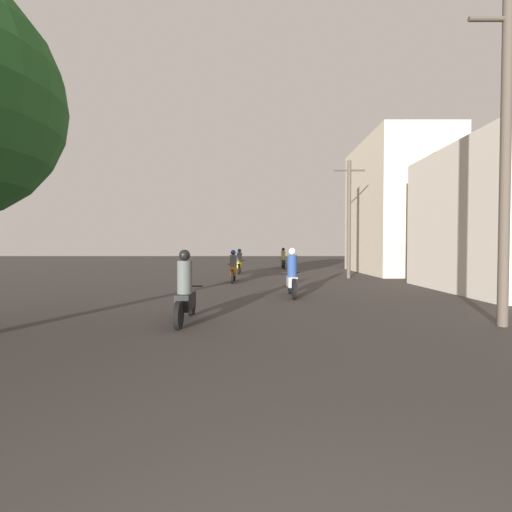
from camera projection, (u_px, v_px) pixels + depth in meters
name	position (u px, v px, depth m)	size (l,w,h in m)	color
motorcycle_black	(186.00, 293.00, 7.46)	(0.60, 1.94, 1.59)	black
motorcycle_silver	(292.00, 277.00, 11.32)	(0.60, 1.96, 1.61)	black
motorcycle_orange	(234.00, 269.00, 15.96)	(0.60, 1.95, 1.50)	black
motorcycle_yellow	(240.00, 263.00, 21.17)	(0.60, 2.07, 1.53)	black
motorcycle_green	(284.00, 260.00, 25.87)	(0.60, 2.07, 1.58)	black
building_right_far	(397.00, 208.00, 21.47)	(4.47, 7.65, 8.19)	beige
utility_pole_near	(506.00, 154.00, 6.97)	(1.60, 0.20, 6.75)	#4C4238
utility_pole_far	(349.00, 217.00, 17.78)	(1.60, 0.20, 6.12)	#4C4238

